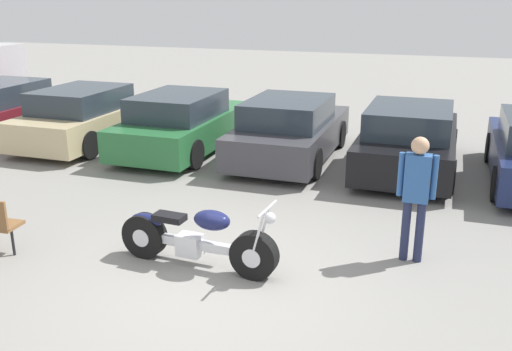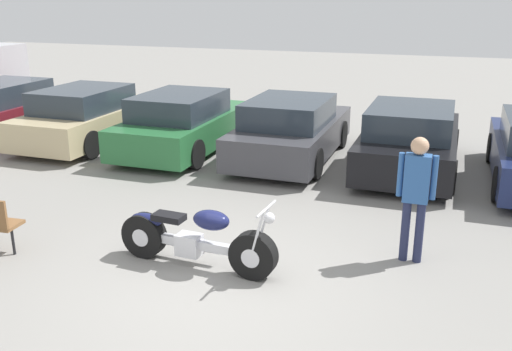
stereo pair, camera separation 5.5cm
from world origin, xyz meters
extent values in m
plane|color=gray|center=(0.00, 0.00, 0.00)|extent=(60.00, 60.00, 0.00)
cylinder|color=black|center=(0.43, 0.38, 0.32)|extent=(0.65, 0.24, 0.64)
cylinder|color=silver|center=(0.43, 0.38, 0.32)|extent=(0.27, 0.24, 0.26)
cylinder|color=black|center=(-1.25, 0.48, 0.32)|extent=(0.65, 0.24, 0.64)
cylinder|color=silver|center=(-1.25, 0.48, 0.32)|extent=(0.27, 0.24, 0.26)
cube|color=silver|center=(-0.41, 0.43, 0.34)|extent=(1.29, 0.19, 0.12)
cube|color=silver|center=(-0.53, 0.44, 0.31)|extent=(0.35, 0.26, 0.30)
ellipsoid|color=#191E4C|center=(-0.18, 0.42, 0.72)|extent=(0.54, 0.35, 0.27)
cube|color=black|center=(-0.83, 0.46, 0.66)|extent=(0.45, 0.27, 0.09)
ellipsoid|color=#191E4C|center=(-1.20, 0.48, 0.56)|extent=(0.49, 0.23, 0.20)
cylinder|color=silver|center=(0.51, 0.28, 0.66)|extent=(0.22, 0.05, 0.69)
cylinder|color=silver|center=(0.53, 0.46, 0.66)|extent=(0.22, 0.05, 0.69)
cylinder|color=silver|center=(0.61, 0.37, 1.00)|extent=(0.07, 0.62, 0.03)
sphere|color=silver|center=(0.65, 0.37, 0.88)|extent=(0.15, 0.15, 0.15)
cylinder|color=silver|center=(-0.75, 0.59, 0.21)|extent=(1.29, 0.16, 0.08)
cube|color=maroon|center=(-8.43, 5.95, 0.52)|extent=(1.88, 4.29, 0.69)
cylinder|color=black|center=(-9.30, 7.28, 0.32)|extent=(0.20, 0.65, 0.65)
cylinder|color=black|center=(-7.55, 7.28, 0.32)|extent=(0.20, 0.65, 0.65)
cube|color=#C6B284|center=(-5.84, 5.86, 0.52)|extent=(1.88, 4.29, 0.69)
cube|color=#28333D|center=(-5.84, 5.60, 1.13)|extent=(1.65, 2.23, 0.54)
cylinder|color=black|center=(-6.72, 7.18, 0.32)|extent=(0.20, 0.65, 0.65)
cylinder|color=black|center=(-4.96, 7.18, 0.32)|extent=(0.20, 0.65, 0.65)
cylinder|color=black|center=(-6.72, 4.53, 0.32)|extent=(0.20, 0.65, 0.65)
cylinder|color=black|center=(-4.96, 4.53, 0.32)|extent=(0.20, 0.65, 0.65)
cube|color=#286B38|center=(-3.25, 5.92, 0.52)|extent=(1.88, 4.29, 0.69)
cube|color=#28333D|center=(-3.25, 5.66, 1.13)|extent=(1.65, 2.23, 0.54)
cylinder|color=black|center=(-4.13, 7.24, 0.32)|extent=(0.20, 0.65, 0.65)
cylinder|color=black|center=(-2.37, 7.24, 0.32)|extent=(0.20, 0.65, 0.65)
cylinder|color=black|center=(-4.13, 4.59, 0.32)|extent=(0.20, 0.65, 0.65)
cylinder|color=black|center=(-2.37, 4.59, 0.32)|extent=(0.20, 0.65, 0.65)
cube|color=#3D3D42|center=(-0.66, 6.07, 0.52)|extent=(1.88, 4.29, 0.69)
cube|color=#28333D|center=(-0.66, 5.81, 1.13)|extent=(1.65, 2.23, 0.54)
cylinder|color=black|center=(-1.54, 7.40, 0.32)|extent=(0.20, 0.65, 0.65)
cylinder|color=black|center=(0.21, 7.40, 0.32)|extent=(0.20, 0.65, 0.65)
cylinder|color=black|center=(-1.54, 4.74, 0.32)|extent=(0.20, 0.65, 0.65)
cylinder|color=black|center=(0.21, 4.74, 0.32)|extent=(0.20, 0.65, 0.65)
cube|color=black|center=(1.92, 6.06, 0.52)|extent=(1.88, 4.29, 0.69)
cube|color=#28333D|center=(1.92, 5.80, 1.13)|extent=(1.65, 2.23, 0.54)
cylinder|color=black|center=(1.05, 7.38, 0.32)|extent=(0.20, 0.65, 0.65)
cylinder|color=black|center=(2.80, 7.38, 0.32)|extent=(0.20, 0.65, 0.65)
cylinder|color=black|center=(1.05, 4.73, 0.32)|extent=(0.20, 0.65, 0.65)
cylinder|color=black|center=(2.80, 4.73, 0.32)|extent=(0.20, 0.65, 0.65)
cylinder|color=black|center=(3.63, 7.21, 0.32)|extent=(0.20, 0.65, 0.65)
cylinder|color=black|center=(3.63, 4.55, 0.32)|extent=(0.20, 0.65, 0.65)
cylinder|color=black|center=(-10.10, 8.02, 0.46)|extent=(0.24, 0.92, 0.92)
cylinder|color=black|center=(-3.06, -0.09, 0.23)|extent=(0.04, 0.04, 0.45)
cylinder|color=#232847|center=(2.25, 1.58, 0.44)|extent=(0.12, 0.12, 0.89)
cylinder|color=#232847|center=(2.44, 1.58, 0.44)|extent=(0.12, 0.12, 0.89)
cube|color=#2D5999|center=(2.35, 1.58, 1.22)|extent=(0.34, 0.20, 0.66)
cylinder|color=#2D5999|center=(2.13, 1.58, 1.25)|extent=(0.08, 0.08, 0.61)
cylinder|color=#2D5999|center=(2.57, 1.58, 1.25)|extent=(0.08, 0.08, 0.61)
sphere|color=tan|center=(2.35, 1.58, 1.67)|extent=(0.24, 0.24, 0.24)
camera|label=1|loc=(2.65, -6.03, 3.61)|focal=40.00mm
camera|label=2|loc=(2.70, -6.01, 3.61)|focal=40.00mm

